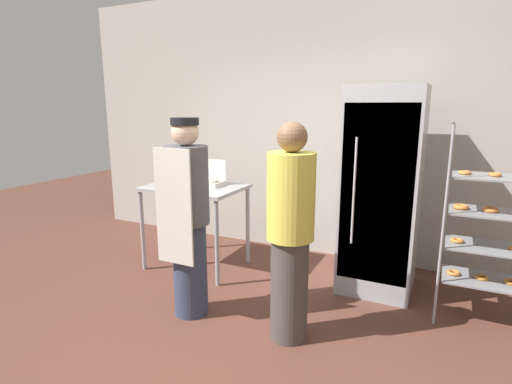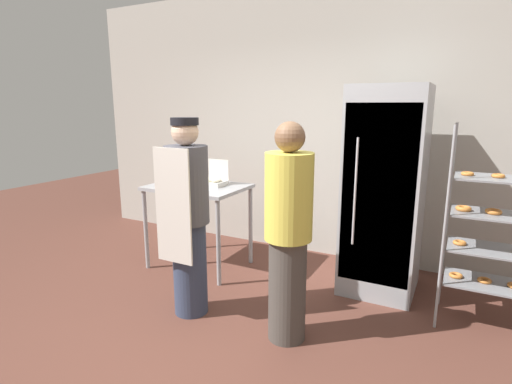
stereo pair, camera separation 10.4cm
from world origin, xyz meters
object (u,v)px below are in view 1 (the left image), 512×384
at_px(refrigerator, 382,191).
at_px(person_baker, 188,216).
at_px(person_customer, 290,233).
at_px(baking_rack, 488,229).
at_px(blender_pitcher, 165,172).
at_px(donut_box, 210,181).

xyz_separation_m(refrigerator, person_baker, (-1.34, -1.22, -0.10)).
bearing_deg(refrigerator, person_customer, -110.73).
bearing_deg(baking_rack, blender_pitcher, -179.18).
distance_m(donut_box, person_baker, 1.04).
distance_m(refrigerator, donut_box, 1.74).
distance_m(donut_box, blender_pitcher, 0.54).
bearing_deg(baking_rack, person_baker, -157.21).
bearing_deg(person_baker, baking_rack, 22.79).
relative_size(baking_rack, blender_pitcher, 5.87).
distance_m(baking_rack, blender_pitcher, 3.13).
height_order(donut_box, person_customer, person_customer).
bearing_deg(refrigerator, baking_rack, -18.90).
distance_m(refrigerator, person_customer, 1.29).
bearing_deg(person_baker, person_customer, 1.52).
bearing_deg(donut_box, person_customer, -36.42).
distance_m(baking_rack, donut_box, 2.60).
relative_size(blender_pitcher, person_baker, 0.17).
bearing_deg(person_customer, refrigerator, 69.27).
relative_size(donut_box, blender_pitcher, 0.98).
relative_size(refrigerator, person_baker, 1.16).
height_order(refrigerator, donut_box, refrigerator).
distance_m(baking_rack, person_baker, 2.39).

